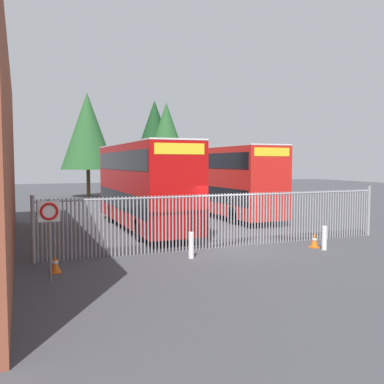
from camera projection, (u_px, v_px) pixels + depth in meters
The scene contains 12 objects.
ground_plane at pixel (166, 222), 24.82m from camera, with size 100.00×100.00×0.00m, color #3D3D42.
palisade_fence at pixel (228, 218), 17.33m from camera, with size 15.03×0.14×2.35m.
double_decker_bus_near_gate at pixel (143, 182), 21.98m from camera, with size 2.54×10.81×4.42m.
double_decker_bus_behind_fence_left at pixel (225, 179), 27.15m from camera, with size 2.54×10.81×4.42m.
bollard_near_left at pixel (191, 245), 15.34m from camera, with size 0.20×0.20×0.95m, color silver.
bollard_center_front at pixel (324, 238), 16.82m from camera, with size 0.20×0.20×0.95m, color silver.
traffic_cone_by_gate at pixel (55, 264), 13.32m from camera, with size 0.34×0.34×0.59m.
traffic_cone_mid_forecourt at pixel (314, 241), 17.28m from camera, with size 0.34×0.34×0.59m.
speed_limit_sign_post at pixel (49, 221), 12.25m from camera, with size 0.60×0.14×2.40m.
tree_tall_back at pixel (155, 138), 43.37m from camera, with size 5.37×5.37×9.76m.
tree_short_side at pixel (166, 139), 42.46m from camera, with size 5.01×5.01×9.40m.
tree_mid_row at pixel (88, 131), 41.70m from camera, with size 5.24×5.24×10.27m.
Camera 1 is at (-7.89, -15.39, 3.45)m, focal length 39.86 mm.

